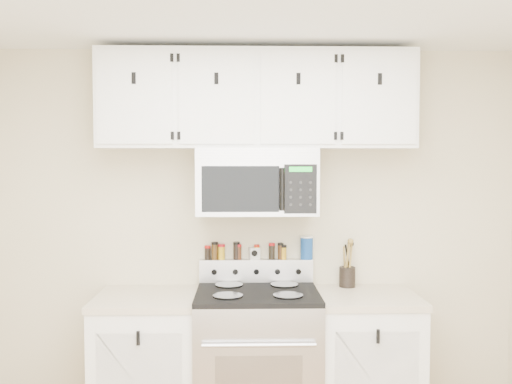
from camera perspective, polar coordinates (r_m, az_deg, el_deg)
back_wall at (r=3.87m, az=0.01°, el=-4.46°), size 3.50×0.01×2.50m
range at (r=3.74m, az=0.13°, el=-16.79°), size 0.76×0.65×1.10m
base_cabinet_left at (r=3.82m, az=-10.77°, el=-16.84°), size 0.64×0.62×0.92m
base_cabinet_right at (r=3.85m, az=10.90°, el=-16.66°), size 0.64×0.62×0.92m
microwave at (r=3.65m, az=0.09°, el=1.07°), size 0.76×0.44×0.42m
upper_cabinets at (r=3.69m, az=0.07°, el=9.18°), size 2.00×0.35×0.62m
utensil_crock at (r=3.89m, az=9.12°, el=-8.22°), size 0.11×0.11×0.31m
kitchen_timer at (r=3.85m, az=-0.17°, el=-6.16°), size 0.08×0.07×0.08m
salt_canister at (r=3.87m, az=5.09°, el=-5.55°), size 0.09×0.09×0.16m
spice_jar_0 at (r=3.85m, az=-4.87°, el=-6.04°), size 0.04×0.04×0.09m
spice_jar_1 at (r=3.85m, az=-4.15°, el=-5.87°), size 0.04×0.04×0.12m
spice_jar_2 at (r=3.85m, az=-3.47°, el=-5.98°), size 0.05×0.05×0.10m
spice_jar_3 at (r=3.85m, az=-1.96°, el=-5.88°), size 0.04×0.04×0.12m
spice_jar_4 at (r=3.85m, az=-1.74°, el=-5.99°), size 0.04×0.04×0.10m
spice_jar_5 at (r=3.85m, az=0.09°, el=-6.01°), size 0.04×0.04×0.10m
spice_jar_6 at (r=3.85m, az=1.59°, el=-5.92°), size 0.04×0.04×0.11m
spice_jar_7 at (r=3.85m, az=2.48°, el=-5.91°), size 0.04×0.04×0.11m
spice_jar_8 at (r=3.86m, az=2.75°, el=-6.01°), size 0.04×0.04×0.10m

